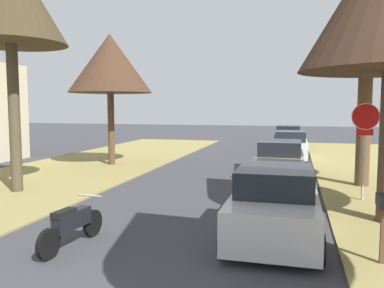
# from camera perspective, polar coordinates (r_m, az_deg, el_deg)

# --- Properties ---
(stop_sign_far) EXTENTS (0.81, 0.31, 2.97)m
(stop_sign_far) POSITION_cam_1_polar(r_m,az_deg,el_deg) (12.92, 23.94, 1.82)
(stop_sign_far) COLOR #9EA0A5
(stop_sign_far) RESTS_ON grass_verge_right
(street_tree_right_mid_b) EXTENTS (3.75, 3.75, 7.13)m
(street_tree_right_mid_b) POSITION_cam_1_polar(r_m,az_deg,el_deg) (15.58, 24.29, 15.09)
(street_tree_right_mid_b) COLOR brown
(street_tree_right_mid_b) RESTS_ON grass_verge_right
(street_tree_left_mid_b) EXTENTS (4.08, 4.08, 6.42)m
(street_tree_left_mid_b) POSITION_cam_1_polar(r_m,az_deg,el_deg) (19.89, -11.90, 11.38)
(street_tree_left_mid_b) COLOR #513829
(street_tree_left_mid_b) RESTS_ON grass_verge_left
(parked_sedan_silver) EXTENTS (1.94, 4.40, 1.57)m
(parked_sedan_silver) POSITION_cam_1_polar(r_m,az_deg,el_deg) (9.12, 12.07, -8.48)
(parked_sedan_silver) COLOR #BCBCC1
(parked_sedan_silver) RESTS_ON ground
(parked_sedan_tan) EXTENTS (1.94, 4.40, 1.57)m
(parked_sedan_tan) POSITION_cam_1_polar(r_m,az_deg,el_deg) (16.07, 12.71, -2.50)
(parked_sedan_tan) COLOR tan
(parked_sedan_tan) RESTS_ON ground
(parked_sedan_white) EXTENTS (1.94, 4.40, 1.57)m
(parked_sedan_white) POSITION_cam_1_polar(r_m,az_deg,el_deg) (22.64, 14.19, -0.28)
(parked_sedan_white) COLOR white
(parked_sedan_white) RESTS_ON ground
(parked_sedan_navy) EXTENTS (1.94, 4.40, 1.57)m
(parked_sedan_navy) POSITION_cam_1_polar(r_m,az_deg,el_deg) (29.38, 13.86, 0.98)
(parked_sedan_navy) COLOR navy
(parked_sedan_navy) RESTS_ON ground
(parked_motorcycle) EXTENTS (0.60, 2.05, 0.97)m
(parked_motorcycle) POSITION_cam_1_polar(r_m,az_deg,el_deg) (8.58, -17.18, -11.14)
(parked_motorcycle) COLOR black
(parked_motorcycle) RESTS_ON ground
(curbside_mailbox) EXTENTS (0.22, 0.44, 1.27)m
(curbside_mailbox) POSITION_cam_1_polar(r_m,az_deg,el_deg) (7.93, 26.23, -8.53)
(curbside_mailbox) COLOR brown
(curbside_mailbox) RESTS_ON grass_verge_right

